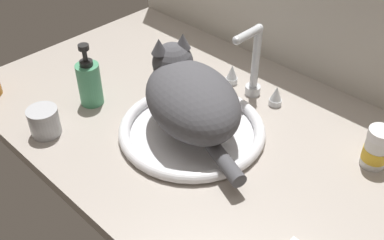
% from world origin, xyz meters
% --- Properties ---
extents(countertop, '(1.21, 0.71, 0.03)m').
position_xyz_m(countertop, '(0.00, 0.00, 0.01)').
color(countertop, '#ADA399').
rests_on(countertop, ground).
extents(backsplash_wall, '(1.21, 0.02, 0.44)m').
position_xyz_m(backsplash_wall, '(0.00, 0.37, 0.22)').
color(backsplash_wall, beige).
rests_on(backsplash_wall, ground).
extents(sink_basin, '(0.34, 0.34, 0.03)m').
position_xyz_m(sink_basin, '(-0.01, -0.04, 0.04)').
color(sink_basin, white).
rests_on(sink_basin, countertop).
extents(faucet, '(0.17, 0.11, 0.20)m').
position_xyz_m(faucet, '(-0.01, 0.17, 0.11)').
color(faucet, silver).
rests_on(faucet, countertop).
extents(cat, '(0.37, 0.28, 0.17)m').
position_xyz_m(cat, '(-0.02, -0.04, 0.13)').
color(cat, '#4C4C51').
rests_on(cat, sink_basin).
extents(pill_bottle, '(0.05, 0.05, 0.09)m').
position_xyz_m(pill_bottle, '(0.34, 0.15, 0.07)').
color(pill_bottle, white).
rests_on(pill_bottle, countertop).
extents(metal_jar, '(0.07, 0.07, 0.07)m').
position_xyz_m(metal_jar, '(-0.25, -0.28, 0.06)').
color(metal_jar, '#B2B5BA').
rests_on(metal_jar, countertop).
extents(soap_pump_bottle, '(0.06, 0.06, 0.16)m').
position_xyz_m(soap_pump_bottle, '(-0.27, -0.13, 0.09)').
color(soap_pump_bottle, '#4C9E70').
rests_on(soap_pump_bottle, countertop).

